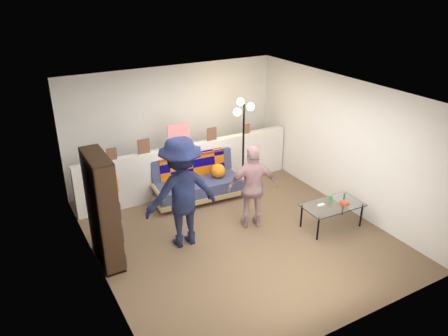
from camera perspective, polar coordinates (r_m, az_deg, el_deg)
name	(u,v)px	position (r m, az deg, el deg)	size (l,w,h in m)	color
ground	(236,233)	(7.48, 1.52, -8.46)	(5.00, 5.00, 0.00)	brown
room_shell	(222,132)	(7.11, -0.28, 4.78)	(4.60, 5.05, 2.45)	silver
half_wall_ledge	(189,168)	(8.65, -4.55, 0.00)	(4.45, 0.15, 1.00)	silver
ledge_decor	(178,138)	(8.29, -6.06, 3.90)	(2.97, 0.02, 0.45)	brown
futon_sofa	(197,181)	(8.44, -3.51, -1.75)	(1.79, 0.96, 0.75)	tan
bookshelf	(103,214)	(6.66, -15.52, -5.76)	(0.29, 0.87, 1.73)	black
coffee_table	(333,206)	(7.67, 14.01, -4.82)	(1.05, 0.61, 0.54)	black
floor_lamp	(243,126)	(8.52, 2.48, 5.49)	(0.43, 0.34, 1.84)	black
person_left	(182,192)	(6.82, -5.56, -3.20)	(1.18, 0.68, 1.82)	black
person_right	(253,187)	(7.35, 3.82, -2.52)	(0.86, 0.36, 1.47)	pink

